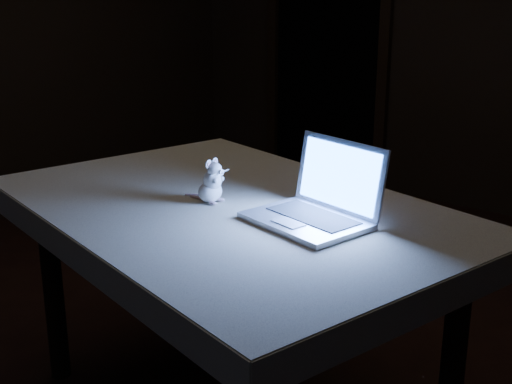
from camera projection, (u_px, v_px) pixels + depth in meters
The scene contains 7 objects.
floor at pixel (224, 352), 2.90m from camera, with size 5.00×5.00×0.00m, color black.
back_wall at pixel (474, 13), 4.39m from camera, with size 4.50×0.04×2.60m, color black.
doorway at pixel (328, 41), 5.11m from camera, with size 1.06×0.36×2.13m, color black, non-canonical shape.
table at pixel (231, 317), 2.35m from camera, with size 1.50×0.96×0.80m, color black, non-canonical shape.
tablecloth at pixel (244, 226), 2.17m from camera, with size 1.60×1.06×0.10m, color beige, non-canonical shape.
laptop at pixel (306, 186), 2.01m from camera, with size 0.35×0.31×0.24m, color silver, non-canonical shape.
plush_mouse at pixel (210, 181), 2.23m from camera, with size 0.11×0.11×0.15m, color white, non-canonical shape.
Camera 1 is at (1.68, -1.94, 1.52)m, focal length 48.00 mm.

